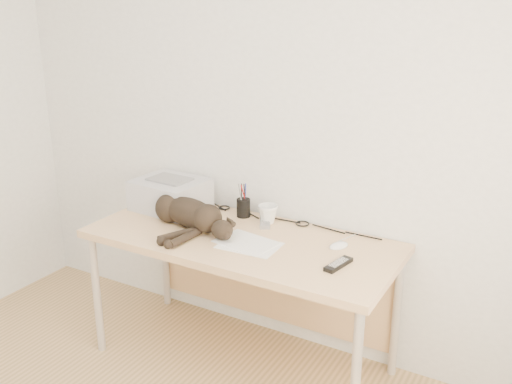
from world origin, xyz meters
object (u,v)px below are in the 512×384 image
Objects in this scene: printer at (170,194)px; mug at (268,214)px; desk at (250,255)px; cat at (187,214)px; mouse at (339,244)px; pen_cup at (243,207)px.

printer reaches higher than mug.
mug is (0.03, 0.15, 0.18)m from desk.
printer is (-0.57, 0.07, 0.22)m from desk.
mug is at bearing 7.60° from printer.
cat is at bearing -161.84° from desk.
printer is 3.61× the size of mouse.
mouse is (0.48, 0.05, 0.15)m from desk.
mug is (0.60, 0.08, -0.04)m from printer.
printer is at bearing -172.40° from mug.
mouse is at bearing -11.32° from pen_cup.
pen_cup reaches higher than printer.
desk is at bearing -150.81° from mouse.
cat reaches higher than desk.
cat is 6.47× the size of mouse.
printer is 0.56× the size of cat.
pen_cup reaches higher than mug.
mug is at bearing -169.70° from mouse.
mug is at bearing 49.47° from cat.
pen_cup is (0.43, 0.10, -0.03)m from printer.
mug is 0.47m from mouse.
mouse is at bearing 23.55° from cat.
mug is at bearing 80.43° from desk.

